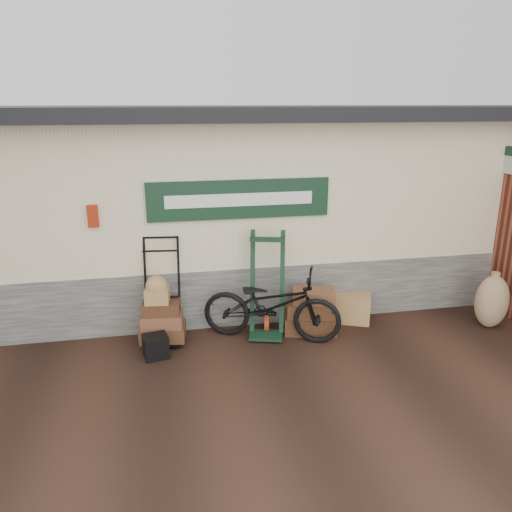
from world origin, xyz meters
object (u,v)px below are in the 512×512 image
Objects in this scene: green_barrow at (267,285)px; suitcase_stack at (311,310)px; wicker_hamper at (349,307)px; black_trunk at (156,346)px; bicycle at (272,301)px; porter_trolley at (162,289)px.

suitcase_stack is at bearing 13.41° from green_barrow.
black_trunk is at bearing -168.17° from wicker_hamper.
bicycle reaches higher than wicker_hamper.
green_barrow is 2.36× the size of wicker_hamper.
porter_trolley is 2.88m from wicker_hamper.
bicycle reaches higher than black_trunk.
suitcase_stack is 2.29m from black_trunk.
wicker_hamper is (0.70, 0.26, -0.12)m from suitcase_stack.
black_trunk is at bearing -95.59° from porter_trolley.
black_trunk is (-0.12, -0.55, -0.59)m from porter_trolley.
green_barrow is at bearing 0.82° from porter_trolley.
green_barrow is at bearing 13.51° from black_trunk.
porter_trolley is 0.82m from black_trunk.
porter_trolley is 2.31× the size of wicker_hamper.
bicycle is at bearing 8.30° from black_trunk.
green_barrow is 1.48m from wicker_hamper.
wicker_hamper is at bearing 25.73° from green_barrow.
black_trunk is (-2.25, -0.36, -0.18)m from suitcase_stack.
suitcase_stack is 0.68m from bicycle.
wicker_hamper is 1.42m from bicycle.
bicycle is (0.03, -0.15, -0.19)m from green_barrow.
bicycle reaches higher than suitcase_stack.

